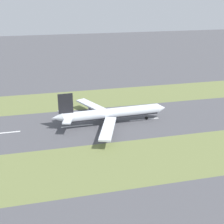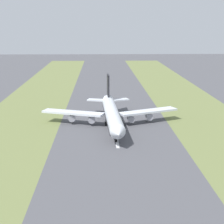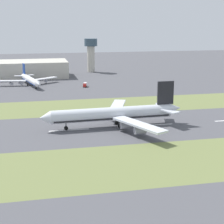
# 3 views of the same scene
# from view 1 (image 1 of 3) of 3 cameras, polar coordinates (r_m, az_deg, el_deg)

# --- Properties ---
(ground_plane) EXTENTS (800.00, 800.00, 0.00)m
(ground_plane) POSITION_cam_1_polar(r_m,az_deg,el_deg) (179.82, -1.26, -2.04)
(ground_plane) COLOR #4C4C51
(grass_median_west) EXTENTS (40.00, 600.00, 0.01)m
(grass_median_west) POSITION_cam_1_polar(r_m,az_deg,el_deg) (221.08, -3.80, 2.46)
(grass_median_west) COLOR olive
(grass_median_west) RESTS_ON ground
(grass_median_east) EXTENTS (40.00, 600.00, 0.01)m
(grass_median_east) POSITION_cam_1_polar(r_m,az_deg,el_deg) (140.87, 2.77, -9.10)
(grass_median_east) COLOR olive
(grass_median_east) RESTS_ON ground
(centreline_dash_near) EXTENTS (1.20, 18.00, 0.01)m
(centreline_dash_near) POSITION_cam_1_polar(r_m,az_deg,el_deg) (177.55, -19.31, -3.63)
(centreline_dash_near) COLOR silver
(centreline_dash_near) RESTS_ON ground
(centreline_dash_mid) EXTENTS (1.20, 18.00, 0.01)m
(centreline_dash_mid) POSITION_cam_1_polar(r_m,az_deg,el_deg) (177.35, -6.39, -2.52)
(centreline_dash_mid) COLOR silver
(centreline_dash_mid) RESTS_ON ground
(centreline_dash_far) EXTENTS (1.20, 18.00, 0.01)m
(centreline_dash_far) POSITION_cam_1_polar(r_m,az_deg,el_deg) (185.96, 5.91, -1.34)
(centreline_dash_far) COLOR silver
(centreline_dash_far) RESTS_ON ground
(airplane_main_jet) EXTENTS (64.08, 67.17, 20.20)m
(airplane_main_jet) POSITION_cam_1_polar(r_m,az_deg,el_deg) (176.69, -0.59, -0.36)
(airplane_main_jet) COLOR silver
(airplane_main_jet) RESTS_ON ground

